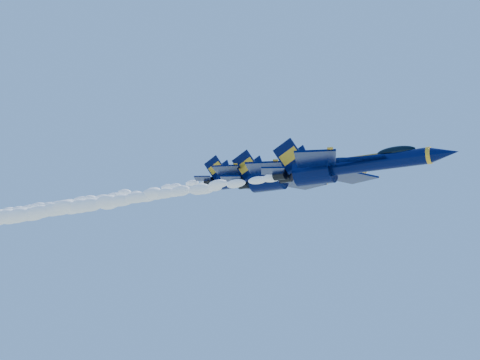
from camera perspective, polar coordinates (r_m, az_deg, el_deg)
The scene contains 6 objects.
jet_lead at distance 61.28m, azimuth 10.32°, elevation 1.37°, with size 18.65×15.30×6.93m.
smoke_trail_jet_lead at distance 77.52m, azimuth -12.03°, elevation -1.94°, with size 47.07×2.38×2.14m, color white.
jet_second at distance 72.38m, azimuth 5.43°, elevation 0.56°, with size 19.55×16.03×7.26m.
smoke_trail_jet_second at distance 90.20m, azimuth -13.21°, elevation -2.19°, with size 47.07×2.49×2.24m, color white.
jet_third at distance 78.72m, azimuth 1.43°, elevation 0.50°, with size 16.96×13.91×6.30m.
smoke_trail_jet_third at distance 97.05m, azimuth -14.65°, elevation -1.96°, with size 47.07×2.16×1.95m, color white.
Camera 1 is at (36.02, -66.06, 133.59)m, focal length 45.00 mm.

